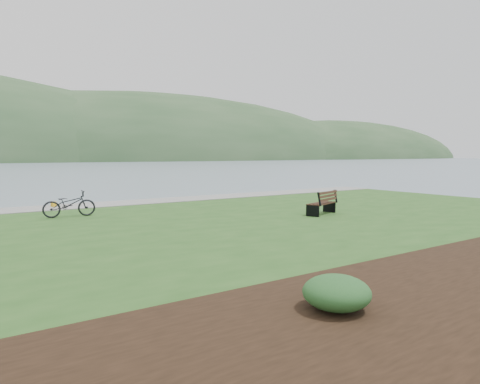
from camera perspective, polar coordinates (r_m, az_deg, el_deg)
name	(u,v)px	position (r m, az deg, el deg)	size (l,w,h in m)	color
ground	(193,232)	(15.83, -6.33, -5.26)	(600.00, 600.00, 0.00)	slate
lawn	(221,235)	(14.09, -2.51, -5.69)	(34.00, 20.00, 0.40)	#264E1B
shoreline_path	(127,203)	(22.05, -14.77, -1.39)	(34.00, 2.20, 0.03)	gray
far_hillside	(33,161)	(185.81, -25.84, 3.69)	(580.00, 80.00, 38.00)	#2E4F2C
park_bench	(324,202)	(17.56, 11.10, -1.36)	(1.72, 1.15, 0.99)	#321C13
bicycle_a	(69,204)	(17.83, -21.82, -1.49)	(1.94, 0.68, 1.01)	black
pannier	(54,204)	(21.40, -23.61, -1.52)	(0.16, 0.25, 0.27)	yellow
shrub_0	(337,293)	(6.92, 12.75, -12.94)	(1.05, 1.05, 0.53)	#1E4C21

